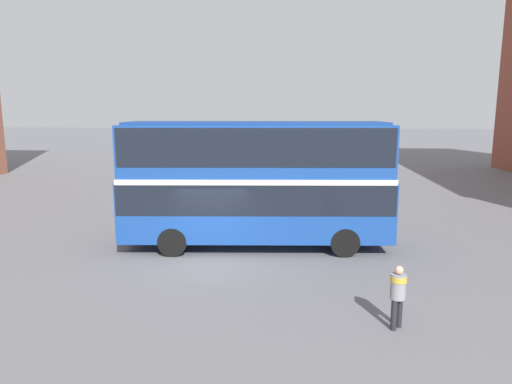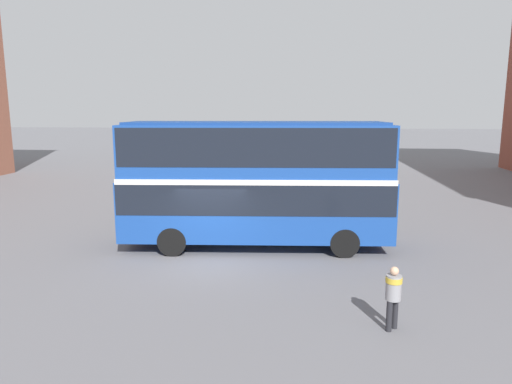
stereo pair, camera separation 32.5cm
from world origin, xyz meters
TOP-DOWN VIEW (x-y plane):
  - ground_plane at (0.00, 0.00)m, footprint 240.00×240.00m
  - double_decker_bus at (1.44, 1.93)m, footprint 10.21×3.37m
  - pedestrian_foreground at (5.40, -4.46)m, footprint 0.55×0.55m
  - parked_car_kerb_near at (-4.81, 17.90)m, footprint 4.42×2.03m
  - parked_car_kerb_far at (0.70, 14.72)m, footprint 4.22×2.46m

SIDE VIEW (x-z plane):
  - ground_plane at x=0.00m, z-range 0.00..0.00m
  - parked_car_kerb_near at x=-4.81m, z-range 0.00..1.49m
  - parked_car_kerb_far at x=0.70m, z-range 0.02..1.53m
  - pedestrian_foreground at x=5.40m, z-range 0.18..1.76m
  - double_decker_bus at x=1.44m, z-range 0.35..5.15m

